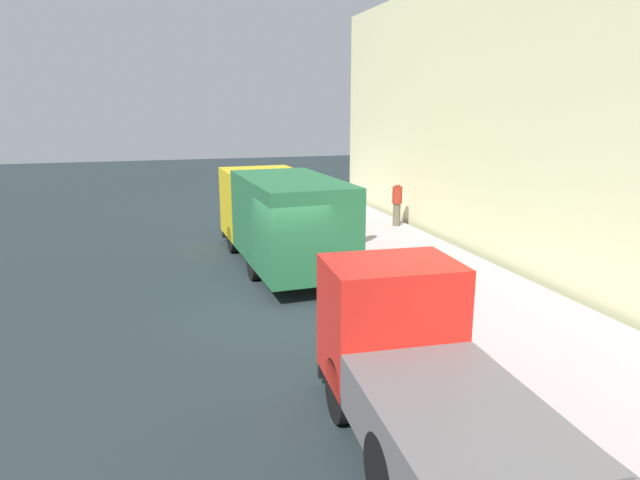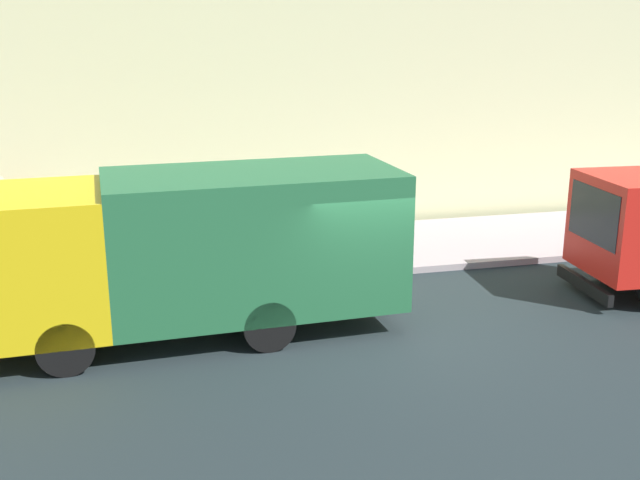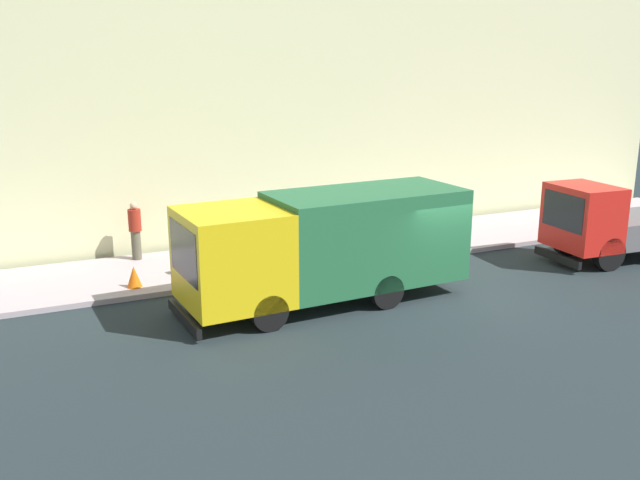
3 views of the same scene
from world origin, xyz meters
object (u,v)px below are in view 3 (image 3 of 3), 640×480
object	(u,v)px
pedestrian_third	(243,242)
traffic_cone_orange	(134,277)
small_flatbed_truck	(611,224)
pedestrian_walking	(216,246)
pedestrian_standing	(135,229)
large_utility_truck	(326,243)

from	to	relation	value
pedestrian_third	traffic_cone_orange	xyz separation A→B (m)	(-0.09, 3.13, -0.61)
small_flatbed_truck	traffic_cone_orange	distance (m)	14.48
pedestrian_walking	pedestrian_standing	world-z (taller)	pedestrian_standing
large_utility_truck	small_flatbed_truck	world-z (taller)	large_utility_truck
large_utility_truck	pedestrian_standing	distance (m)	6.79
large_utility_truck	traffic_cone_orange	bearing A→B (deg)	53.78
large_utility_truck	pedestrian_walking	bearing A→B (deg)	34.65
large_utility_truck	pedestrian_walking	size ratio (longest dim) A/B	4.38
small_flatbed_truck	traffic_cone_orange	size ratio (longest dim) A/B	8.62
pedestrian_walking	traffic_cone_orange	size ratio (longest dim) A/B	2.97
pedestrian_standing	pedestrian_third	bearing A→B (deg)	-42.53
pedestrian_third	large_utility_truck	bearing A→B (deg)	72.06
pedestrian_walking	traffic_cone_orange	world-z (taller)	pedestrian_walking
pedestrian_standing	pedestrian_third	distance (m)	3.66
large_utility_truck	pedestrian_walking	distance (m)	3.51
pedestrian_walking	traffic_cone_orange	bearing A→B (deg)	-164.69
traffic_cone_orange	pedestrian_walking	bearing A→B (deg)	-93.62
pedestrian_third	traffic_cone_orange	distance (m)	3.19
small_flatbed_truck	large_utility_truck	bearing A→B (deg)	92.31
pedestrian_standing	pedestrian_walking	bearing A→B (deg)	-55.97
large_utility_truck	pedestrian_walking	world-z (taller)	large_utility_truck
pedestrian_walking	pedestrian_third	world-z (taller)	pedestrian_walking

